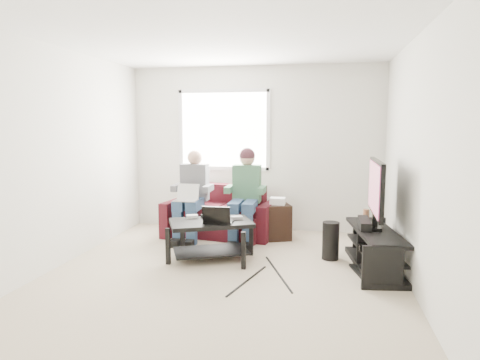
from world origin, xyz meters
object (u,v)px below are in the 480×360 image
Objects in this scene: coffee_table at (211,231)px; tv_stand at (375,251)px; subwoofer at (331,241)px; end_table at (277,221)px; sofa at (222,216)px; tv at (376,190)px.

coffee_table reaches higher than tv_stand.
subwoofer is 1.12m from end_table.
coffee_table is at bearing -122.41° from end_table.
sofa reaches higher than tv_stand.
subwoofer is at bearing 11.54° from coffee_table.
tv reaches higher than coffee_table.
tv_stand is (2.12, -1.16, -0.08)m from sofa.
coffee_table is 2.42× the size of subwoofer.
sofa is at bearing 174.71° from end_table.
coffee_table is 1.86× the size of end_table.
tv_stand is 3.05× the size of subwoofer.
end_table is (0.72, 1.13, -0.09)m from coffee_table.
end_table is (-1.26, 1.08, 0.07)m from tv_stand.
tv reaches higher than end_table.
coffee_table is at bearing -168.46° from subwoofer.
tv_stand is at bearing -26.98° from subwoofer.
tv is 1.72m from end_table.
tv_stand is at bearing -88.53° from tv.
end_table is at bearing -5.29° from sofa.
tv is 1.77× the size of end_table.
sofa is 2.42m from tv_stand.
subwoofer is at bearing 153.02° from tv_stand.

